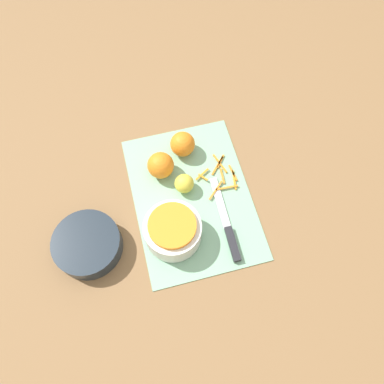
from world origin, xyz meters
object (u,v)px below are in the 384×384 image
knife (229,233)px  orange_left (161,165)px  orange_right (183,144)px  bowl_speckled (173,230)px  lemon (184,184)px  bowl_dark (88,244)px

knife → orange_left: size_ratio=3.33×
orange_left → orange_right: 0.10m
bowl_speckled → lemon: size_ratio=2.75×
orange_left → bowl_dark: bearing=126.5°
orange_right → lemon: 0.13m
orange_right → lemon: size_ratio=1.33×
knife → orange_left: 0.28m
bowl_dark → knife: bearing=-98.8°
bowl_speckled → orange_right: (0.26, -0.09, -0.00)m
bowl_dark → knife: size_ratio=0.70×
knife → lemon: 0.19m
orange_left → lemon: size_ratio=1.39×
knife → orange_left: (0.24, 0.14, 0.03)m
bowl_dark → orange_right: 0.40m
knife → orange_right: (0.29, 0.06, 0.03)m
bowl_speckled → orange_right: bowl_speckled is taller
orange_left → bowl_speckled: bearing=176.8°
bowl_speckled → knife: bearing=-102.7°
bowl_speckled → knife: 0.16m
bowl_speckled → bowl_dark: 0.23m
lemon → bowl_speckled: bearing=154.4°
orange_right → knife: bearing=-168.4°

